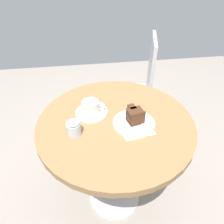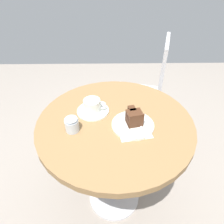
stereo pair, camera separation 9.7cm
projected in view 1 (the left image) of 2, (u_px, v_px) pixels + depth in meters
name	position (u px, v px, depth m)	size (l,w,h in m)	color
ground_plane	(114.00, 196.00, 1.43)	(4.40, 4.40, 0.01)	gray
cafe_table	(115.00, 137.00, 1.05)	(0.77, 0.77, 0.72)	olive
saucer	(92.00, 112.00, 1.02)	(0.16, 0.16, 0.01)	silver
coffee_cup	(91.00, 107.00, 1.00)	(0.12, 0.09, 0.07)	silver
teaspoon	(83.00, 115.00, 1.00)	(0.10, 0.06, 0.00)	silver
cake_plate	(134.00, 123.00, 0.96)	(0.20, 0.20, 0.01)	silver
cake_slice	(135.00, 115.00, 0.94)	(0.08, 0.10, 0.07)	#422619
fork	(141.00, 128.00, 0.91)	(0.08, 0.13, 0.00)	silver
napkin	(134.00, 126.00, 0.95)	(0.17, 0.19, 0.00)	silver
cafe_chair	(138.00, 85.00, 1.62)	(0.47, 0.47, 0.90)	#BCBCC1
sugar_pot	(74.00, 127.00, 0.88)	(0.06, 0.06, 0.08)	silver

